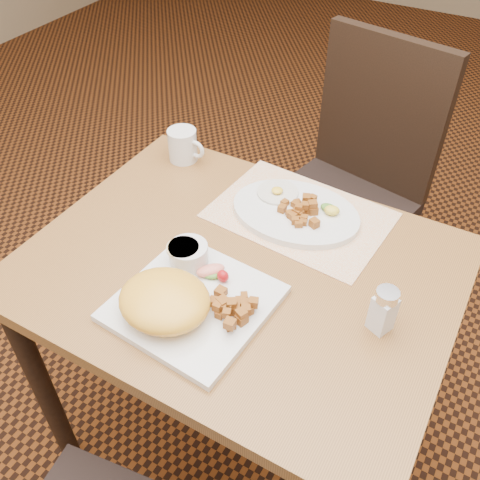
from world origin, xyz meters
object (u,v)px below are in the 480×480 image
Objects in this scene: salt_shaker at (384,309)px; plate_oval at (296,212)px; coffee_mug at (183,145)px; table at (239,298)px; chair_far at (353,177)px; plate_square at (194,303)px.

plate_oval is at bearing 141.55° from salt_shaker.
salt_shaker is 0.92× the size of coffee_mug.
plate_oval is 3.05× the size of salt_shaker.
table is at bearing -100.09° from plate_oval.
coffee_mug is at bearing 63.75° from chair_far.
plate_oval is (0.02, -0.51, 0.22)m from chair_far.
chair_far reaches higher than plate_square.
plate_oval is (0.04, 0.21, 0.12)m from table.
chair_far is at bearing 88.38° from table.
salt_shaker is (0.28, -0.22, 0.04)m from plate_oval.
coffee_mug reaches higher than table.
plate_square is at bearing 99.27° from chair_far.
chair_far reaches higher than plate_oval.
plate_oval is at bearing -11.06° from coffee_mug.
salt_shaker is at bearing -3.00° from table.
table is 3.21× the size of plate_square.
plate_oval is 0.36m from salt_shaker.
table is 8.28× the size of coffee_mug.
coffee_mug is (-0.33, 0.28, 0.15)m from table.
salt_shaker is 0.71m from coffee_mug.
chair_far is 0.83m from salt_shaker.
coffee_mug is (-0.31, 0.42, 0.04)m from plate_square.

